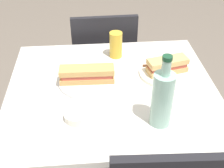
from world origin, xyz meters
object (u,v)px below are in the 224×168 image
object	(u,v)px
knife_far	(85,73)
olive_bowl	(77,116)
plate_near	(166,73)
baguette_sandwich_near	(167,65)
beer_glass	(116,45)
baguette_sandwich_far	(87,74)
chair_far	(105,63)
knife_near	(159,65)
water_bottle	(162,98)
plate_far	(87,82)
dining_table	(112,110)

from	to	relation	value
knife_far	olive_bowl	size ratio (longest dim) A/B	1.85
plate_near	olive_bowl	xyz separation A→B (m)	(-0.42, -0.27, 0.01)
baguette_sandwich_near	plate_near	bearing A→B (deg)	180.00
plate_near	beer_glass	world-z (taller)	beer_glass
baguette_sandwich_far	knife_far	xyz separation A→B (m)	(-0.01, 0.06, -0.03)
chair_far	olive_bowl	size ratio (longest dim) A/B	8.84
knife_far	baguette_sandwich_near	bearing A→B (deg)	-2.20
baguette_sandwich_near	baguette_sandwich_far	xyz separation A→B (m)	(-0.37, -0.04, -0.00)
chair_far	plate_near	size ratio (longest dim) A/B	3.37
baguette_sandwich_far	olive_bowl	xyz separation A→B (m)	(-0.05, -0.23, -0.03)
chair_far	knife_near	world-z (taller)	chair_far
baguette_sandwich_near	water_bottle	distance (m)	0.34
knife_near	water_bottle	xyz separation A→B (m)	(-0.08, -0.37, 0.10)
plate_far	baguette_sandwich_far	distance (m)	0.04
plate_far	beer_glass	size ratio (longest dim) A/B	1.93
olive_bowl	plate_far	bearing A→B (deg)	78.85
water_bottle	olive_bowl	size ratio (longest dim) A/B	3.02
plate_near	water_bottle	distance (m)	0.35
chair_far	plate_near	distance (m)	0.64
dining_table	olive_bowl	world-z (taller)	olive_bowl
plate_far	olive_bowl	size ratio (longest dim) A/B	2.62
knife_near	dining_table	bearing A→B (deg)	-149.69
baguette_sandwich_far	beer_glass	bearing A→B (deg)	56.53
beer_glass	olive_bowl	xyz separation A→B (m)	(-0.19, -0.46, -0.05)
dining_table	beer_glass	xyz separation A→B (m)	(0.04, 0.27, 0.20)
chair_far	olive_bowl	bearing A→B (deg)	-101.06
plate_far	knife_far	xyz separation A→B (m)	(-0.01, 0.06, 0.01)
baguette_sandwich_near	olive_bowl	xyz separation A→B (m)	(-0.42, -0.27, -0.03)
plate_far	water_bottle	distance (m)	0.40
plate_near	baguette_sandwich_near	distance (m)	0.04
baguette_sandwich_near	water_bottle	bearing A→B (deg)	-107.62
knife_near	baguette_sandwich_far	bearing A→B (deg)	-164.36
plate_far	baguette_sandwich_far	world-z (taller)	baguette_sandwich_far
dining_table	knife_near	size ratio (longest dim) A/B	5.09
plate_near	baguette_sandwich_far	bearing A→B (deg)	-173.62
baguette_sandwich_near	olive_bowl	size ratio (longest dim) A/B	2.03
baguette_sandwich_near	knife_far	xyz separation A→B (m)	(-0.38, 0.01, -0.03)
chair_far	knife_far	distance (m)	0.58
baguette_sandwich_near	plate_far	world-z (taller)	baguette_sandwich_near
plate_near	baguette_sandwich_near	world-z (taller)	baguette_sandwich_near
baguette_sandwich_far	dining_table	bearing A→B (deg)	-21.67
knife_near	water_bottle	bearing A→B (deg)	-101.55
dining_table	water_bottle	size ratio (longest dim) A/B	3.13
water_bottle	knife_far	bearing A→B (deg)	130.01
baguette_sandwich_near	water_bottle	world-z (taller)	water_bottle
chair_far	plate_far	xyz separation A→B (m)	(-0.11, -0.56, 0.26)
plate_near	baguette_sandwich_far	world-z (taller)	baguette_sandwich_far
knife_near	plate_near	bearing A→B (deg)	-65.89
water_bottle	beer_glass	bearing A→B (deg)	103.41
dining_table	baguette_sandwich_near	xyz separation A→B (m)	(0.26, 0.08, 0.18)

